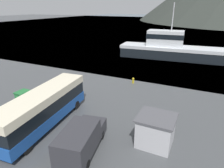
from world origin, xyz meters
TOP-DOWN VIEW (x-y plane):
  - water_surface at (0.00, 144.68)m, footprint 240.00×240.00m
  - tour_bus at (-1.15, 9.95)m, footprint 3.55×10.79m
  - delivery_van at (3.92, 8.23)m, footprint 3.14×5.79m
  - fishing_boat at (4.79, 40.56)m, footprint 22.78×6.91m
  - storage_bin at (-6.67, 12.33)m, footprint 1.21×1.46m
  - dock_kiosk at (8.58, 11.61)m, footprint 2.86×2.70m
  - mooring_bollard at (2.42, 23.49)m, footprint 0.31×0.31m

SIDE VIEW (x-z plane):
  - water_surface at x=0.00m, z-range 0.00..0.00m
  - mooring_bollard at x=2.42m, z-range 0.04..0.87m
  - storage_bin at x=-6.67m, z-range 0.01..1.40m
  - delivery_van at x=3.92m, z-range 0.08..2.34m
  - dock_kiosk at x=8.58m, z-range 0.01..2.48m
  - tour_bus at x=-1.15m, z-range 0.20..3.50m
  - fishing_boat at x=4.79m, z-range -3.39..7.54m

